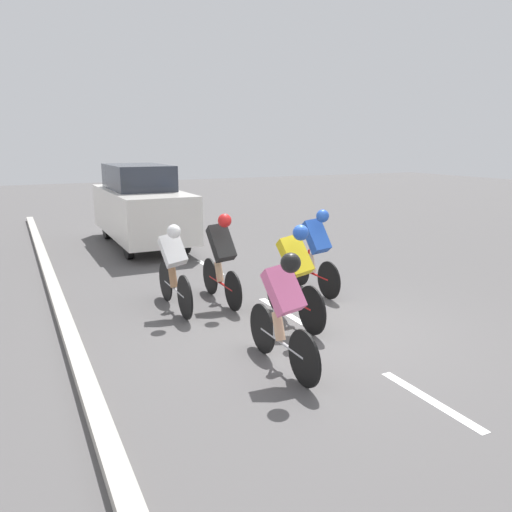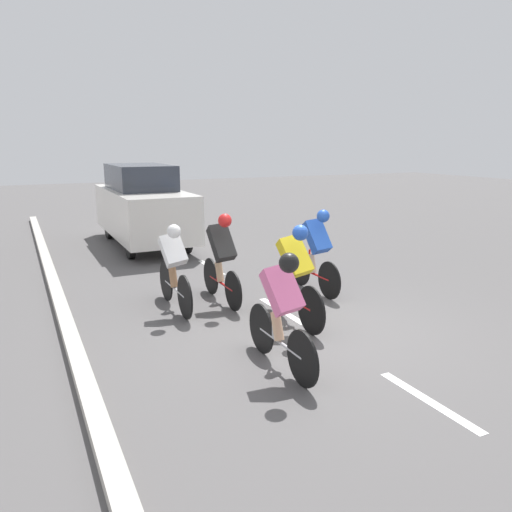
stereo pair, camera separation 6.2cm
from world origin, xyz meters
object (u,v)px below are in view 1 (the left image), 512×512
object	(u,v)px
cyclist_white	(174,266)
support_car	(141,205)
cyclist_pink	(283,308)
cyclist_black	(221,256)
cyclist_blue	(316,249)
cyclist_yellow	(295,272)

from	to	relation	value
cyclist_white	support_car	size ratio (longest dim) A/B	0.38
cyclist_pink	cyclist_white	bearing A→B (deg)	-79.69
cyclist_black	cyclist_blue	bearing A→B (deg)	173.97
cyclist_black	cyclist_blue	distance (m)	1.74
cyclist_black	cyclist_pink	size ratio (longest dim) A/B	1.00
cyclist_blue	support_car	world-z (taller)	support_car
cyclist_pink	support_car	size ratio (longest dim) A/B	0.36
cyclist_white	cyclist_blue	world-z (taller)	cyclist_blue
cyclist_black	cyclist_white	bearing A→B (deg)	1.57
cyclist_white	cyclist_blue	size ratio (longest dim) A/B	1.05
cyclist_white	cyclist_yellow	bearing A→B (deg)	134.67
cyclist_black	support_car	xyz separation A→B (m)	(0.00, -5.48, 0.24)
cyclist_black	support_car	size ratio (longest dim) A/B	0.36
cyclist_pink	support_car	world-z (taller)	support_car
cyclist_black	cyclist_yellow	bearing A→B (deg)	111.52
cyclist_blue	cyclist_yellow	bearing A→B (deg)	46.92
cyclist_yellow	cyclist_blue	size ratio (longest dim) A/B	1.03
cyclist_black	cyclist_white	world-z (taller)	cyclist_black
cyclist_pink	cyclist_white	world-z (taller)	cyclist_pink
cyclist_black	cyclist_pink	xyz separation A→B (m)	(0.34, 2.69, -0.03)
cyclist_yellow	cyclist_black	bearing A→B (deg)	-68.48
cyclist_white	cyclist_yellow	distance (m)	1.98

